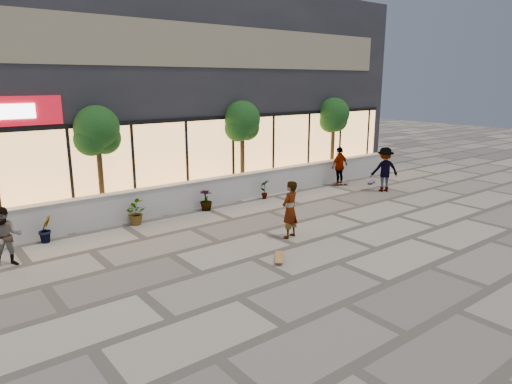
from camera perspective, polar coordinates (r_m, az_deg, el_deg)
ground at (r=12.45m, az=10.23°, el=-8.66°), size 80.00×80.00×0.00m
planter_wall at (r=17.48m, az=-6.95°, el=-0.18°), size 22.00×0.42×1.04m
retail_building at (r=21.87m, az=-14.87°, el=12.11°), size 24.00×9.17×8.50m
shrub_b at (r=14.98m, az=-24.84°, el=-4.23°), size 0.57×0.57×0.81m
shrub_c at (r=15.78m, az=-14.95°, el=-2.53°), size 0.68×0.77×0.81m
shrub_d at (r=17.00m, az=-6.27°, el=-0.97°), size 0.64×0.64×0.81m
shrub_e at (r=18.57m, az=1.09°, el=0.38°), size 0.46×0.35×0.81m
tree_midwest at (r=16.23m, az=-19.23°, el=6.93°), size 1.60×1.50×3.92m
tree_mideast at (r=19.02m, az=-1.75°, el=8.57°), size 1.60×1.50×3.92m
tree_east at (r=22.69m, az=9.68°, el=9.22°), size 1.60×1.50×3.92m
skater_center at (r=13.89m, az=4.26°, el=-2.21°), size 0.74×0.58×1.78m
skater_left at (r=13.40m, az=-28.79°, el=-4.95°), size 0.89×0.76×1.59m
skater_right_near at (r=21.29m, az=10.40°, el=3.21°), size 1.06×0.49×1.78m
skater_right_far at (r=20.52m, az=15.77°, el=2.74°), size 1.43×1.23×1.93m
skateboard_center at (r=12.38m, az=2.90°, el=-8.15°), size 0.73×0.77×0.10m
skateboard_right_near at (r=21.38m, az=10.51°, el=1.04°), size 0.81×0.55×0.10m
skateboard_right_far at (r=22.13m, az=14.24°, el=1.26°), size 0.77×0.45×0.09m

